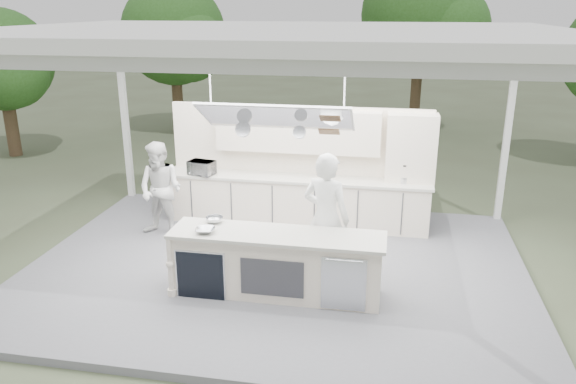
% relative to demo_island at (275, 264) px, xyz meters
% --- Properties ---
extents(ground, '(90.00, 90.00, 0.00)m').
position_rel_demo_island_xyz_m(ground, '(-0.18, 0.91, -0.60)').
color(ground, '#4C573C').
rests_on(ground, ground).
extents(stage_deck, '(8.00, 6.00, 0.12)m').
position_rel_demo_island_xyz_m(stage_deck, '(-0.18, 0.91, -0.54)').
color(stage_deck, slate).
rests_on(stage_deck, ground).
extents(tent, '(8.20, 6.20, 3.86)m').
position_rel_demo_island_xyz_m(tent, '(-0.18, 0.90, 3.11)').
color(tent, white).
rests_on(tent, ground).
extents(demo_island, '(3.10, 0.79, 0.95)m').
position_rel_demo_island_xyz_m(demo_island, '(0.00, 0.00, 0.00)').
color(demo_island, white).
rests_on(demo_island, stage_deck).
extents(back_counter, '(5.08, 0.72, 0.95)m').
position_rel_demo_island_xyz_m(back_counter, '(-0.18, 2.81, 0.00)').
color(back_counter, white).
rests_on(back_counter, stage_deck).
extents(back_wall_unit, '(5.05, 0.48, 2.25)m').
position_rel_demo_island_xyz_m(back_wall_unit, '(0.27, 3.03, 0.98)').
color(back_wall_unit, white).
rests_on(back_wall_unit, stage_deck).
extents(tree_cluster, '(19.55, 9.40, 5.85)m').
position_rel_demo_island_xyz_m(tree_cluster, '(-0.34, 10.68, 2.69)').
color(tree_cluster, brown).
rests_on(tree_cluster, ground).
extents(head_chef, '(0.85, 0.69, 2.03)m').
position_rel_demo_island_xyz_m(head_chef, '(0.66, 0.57, 0.54)').
color(head_chef, white).
rests_on(head_chef, stage_deck).
extents(sous_chef, '(0.95, 0.80, 1.75)m').
position_rel_demo_island_xyz_m(sous_chef, '(-2.49, 1.80, 0.40)').
color(sous_chef, silver).
rests_on(sous_chef, stage_deck).
extents(toaster_oven, '(0.55, 0.44, 0.27)m').
position_rel_demo_island_xyz_m(toaster_oven, '(-1.99, 2.61, 0.61)').
color(toaster_oven, silver).
rests_on(toaster_oven, back_counter).
extents(bowl_large, '(0.32, 0.32, 0.07)m').
position_rel_demo_island_xyz_m(bowl_large, '(-0.99, -0.15, 0.51)').
color(bowl_large, '#B5B8BC').
rests_on(bowl_large, demo_island).
extents(bowl_small, '(0.33, 0.33, 0.08)m').
position_rel_demo_island_xyz_m(bowl_small, '(-0.99, 0.26, 0.52)').
color(bowl_small, '#BBBDC2').
rests_on(bowl_small, demo_island).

